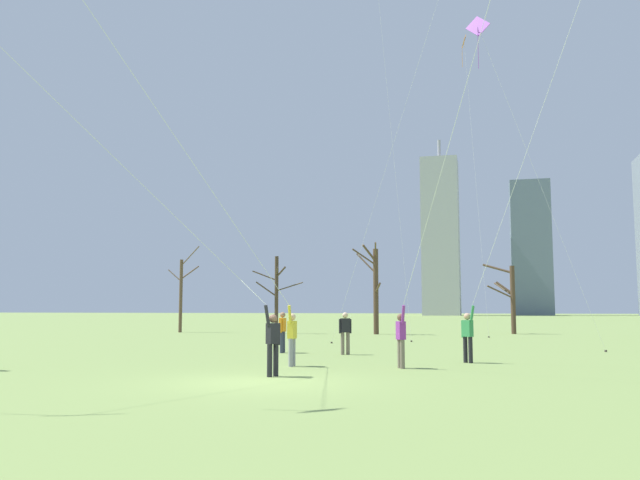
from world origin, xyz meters
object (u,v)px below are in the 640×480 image
object	(u,v)px
kite_flyer_foreground_right_green	(181,247)
bare_tree_far_right_edge	(510,296)
distant_kite_drifting_left_purple	(486,47)
bare_tree_right_of_center	(182,293)
kite_flyer_far_back_white	(430,233)
bystander_far_off_by_trees	(345,331)
bare_tree_left_of_center	(276,292)
kite_flyer_midfield_center_teal	(488,275)
distant_kite_drifting_right_orange	(466,66)
kite_flyer_foreground_left_red	(260,285)
bare_tree_center	(375,287)
bystander_strolling_midfield	(283,330)

from	to	relation	value
kite_flyer_foreground_right_green	bare_tree_far_right_edge	world-z (taller)	kite_flyer_foreground_right_green
distant_kite_drifting_left_purple	bare_tree_right_of_center	xyz separation A→B (m)	(-22.06, 15.27, -10.55)
kite_flyer_far_back_white	bare_tree_far_right_edge	xyz separation A→B (m)	(3.22, 29.14, -1.22)
kite_flyer_foreground_right_green	bystander_far_off_by_trees	world-z (taller)	kite_flyer_foreground_right_green
bystander_far_off_by_trees	bare_tree_left_of_center	bearing A→B (deg)	115.03
kite_flyer_midfield_center_teal	distant_kite_drifting_right_orange	xyz separation A→B (m)	(-0.92, 22.25, 15.28)
kite_flyer_midfield_center_teal	bare_tree_left_of_center	bearing A→B (deg)	122.54
kite_flyer_foreground_left_red	kite_flyer_midfield_center_teal	bearing A→B (deg)	27.38
bare_tree_center	bystander_far_off_by_trees	bearing A→B (deg)	-84.19
bystander_far_off_by_trees	distant_kite_drifting_right_orange	distance (m)	26.05
distant_kite_drifting_right_orange	kite_flyer_foreground_right_green	bearing A→B (deg)	-102.76
kite_flyer_foreground_left_red	bare_tree_left_of_center	world-z (taller)	kite_flyer_foreground_left_red
bystander_far_off_by_trees	bare_tree_center	xyz separation A→B (m)	(-1.98, 19.51, 2.31)
kite_flyer_far_back_white	bare_tree_right_of_center	bearing A→B (deg)	127.64
bare_tree_right_of_center	distant_kite_drifting_right_orange	bearing A→B (deg)	-1.57
kite_flyer_far_back_white	kite_flyer_foreground_left_red	size ratio (longest dim) A/B	1.55
bare_tree_right_of_center	bare_tree_far_right_edge	distance (m)	23.67
kite_flyer_foreground_right_green	kite_flyer_foreground_left_red	bearing A→B (deg)	74.39
bystander_far_off_by_trees	bare_tree_left_of_center	xyz separation A→B (m)	(-9.04, 19.35, 2.00)
bystander_far_off_by_trees	distant_kite_drifting_right_orange	bearing A→B (deg)	76.81
bare_tree_far_right_edge	bare_tree_center	world-z (taller)	bare_tree_center
bystander_strolling_midfield	bare_tree_far_right_edge	xyz separation A→B (m)	(9.67, 22.08, 1.73)
bare_tree_left_of_center	distant_kite_drifting_left_purple	bearing A→B (deg)	-45.77
bare_tree_far_right_edge	bystander_strolling_midfield	bearing A→B (deg)	-113.65
kite_flyer_far_back_white	bystander_strolling_midfield	xyz separation A→B (m)	(-6.45, 7.06, -2.95)
distant_kite_drifting_left_purple	distant_kite_drifting_right_orange	distance (m)	15.46
distant_kite_drifting_left_purple	bystander_far_off_by_trees	bearing A→B (deg)	-142.24
kite_flyer_midfield_center_teal	distant_kite_drifting_left_purple	size ratio (longest dim) A/B	0.94
bare_tree_far_right_edge	distant_kite_drifting_left_purple	bearing A→B (deg)	-94.54
bare_tree_right_of_center	bystander_strolling_midfield	bearing A→B (deg)	-54.29
kite_flyer_foreground_left_red	distant_kite_drifting_left_purple	size ratio (longest dim) A/B	0.78
kite_flyer_foreground_right_green	kite_flyer_midfield_center_teal	world-z (taller)	kite_flyer_midfield_center_teal
bystander_far_off_by_trees	distant_kite_drifting_left_purple	size ratio (longest dim) A/B	0.11
kite_flyer_foreground_left_red	bystander_far_off_by_trees	bearing A→B (deg)	79.94
kite_flyer_foreground_right_green	bare_tree_center	world-z (taller)	kite_flyer_foreground_right_green
bare_tree_left_of_center	bystander_far_off_by_trees	bearing A→B (deg)	-64.97
kite_flyer_far_back_white	bare_tree_left_of_center	distance (m)	29.05
kite_flyer_foreground_left_red	bystander_strolling_midfield	bearing A→B (deg)	101.87
kite_flyer_midfield_center_teal	bystander_strolling_midfield	size ratio (longest dim) A/B	8.71
bystander_far_off_by_trees	bare_tree_left_of_center	world-z (taller)	bare_tree_left_of_center
kite_flyer_foreground_right_green	kite_flyer_far_back_white	bearing A→B (deg)	28.78
kite_flyer_far_back_white	bystander_far_off_by_trees	distance (m)	8.24
bystander_strolling_midfield	bare_tree_left_of_center	world-z (taller)	bare_tree_left_of_center
kite_flyer_midfield_center_teal	bystander_strolling_midfield	world-z (taller)	kite_flyer_midfield_center_teal
kite_flyer_midfield_center_teal	bare_tree_left_of_center	size ratio (longest dim) A/B	2.59
kite_flyer_far_back_white	kite_flyer_midfield_center_teal	distance (m)	3.92
bystander_strolling_midfield	bare_tree_center	bearing A→B (deg)	88.02
distant_kite_drifting_right_orange	bare_tree_left_of_center	bearing A→B (deg)	178.60
distant_kite_drifting_right_orange	bare_tree_far_right_edge	bearing A→B (deg)	53.15
kite_flyer_midfield_center_teal	distant_kite_drifting_left_purple	bearing A→B (deg)	88.37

